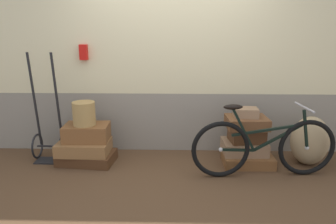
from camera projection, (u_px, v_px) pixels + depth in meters
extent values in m
cube|color=#513823|center=(171.00, 175.00, 3.88)|extent=(9.05, 5.20, 0.06)
cube|color=gray|center=(172.00, 120.00, 4.59)|extent=(7.05, 0.20, 0.82)
cube|color=beige|center=(172.00, 24.00, 4.24)|extent=(7.05, 0.20, 1.85)
cube|color=red|center=(84.00, 52.00, 4.23)|extent=(0.10, 0.08, 0.20)
cube|color=#4C2D19|center=(87.00, 157.00, 4.17)|extent=(0.75, 0.52, 0.13)
cube|color=olive|center=(84.00, 147.00, 4.12)|extent=(0.66, 0.46, 0.16)
cube|color=brown|center=(87.00, 132.00, 4.12)|extent=(0.57, 0.40, 0.21)
cube|color=brown|center=(247.00, 159.00, 4.11)|extent=(0.63, 0.46, 0.13)
cube|color=#937051|center=(244.00, 147.00, 4.12)|extent=(0.57, 0.42, 0.16)
cube|color=#4C2D19|center=(247.00, 134.00, 4.07)|extent=(0.45, 0.36, 0.19)
cube|color=brown|center=(247.00, 122.00, 4.01)|extent=(0.52, 0.42, 0.14)
cube|color=#937051|center=(246.00, 113.00, 3.99)|extent=(0.30, 0.23, 0.11)
cylinder|color=#A8844C|center=(84.00, 114.00, 4.04)|extent=(0.28, 0.28, 0.30)
torus|color=black|center=(37.00, 146.00, 4.28)|extent=(0.03, 0.33, 0.33)
torus|color=black|center=(64.00, 146.00, 4.28)|extent=(0.03, 0.33, 0.33)
cylinder|color=black|center=(50.00, 146.00, 4.28)|extent=(0.35, 0.02, 0.02)
cylinder|color=black|center=(35.00, 101.00, 4.12)|extent=(0.03, 0.16, 1.24)
cylinder|color=black|center=(57.00, 101.00, 4.11)|extent=(0.03, 0.16, 1.24)
cube|color=black|center=(48.00, 160.00, 4.21)|extent=(0.31, 0.22, 0.02)
ellipsoid|color=tan|center=(310.00, 141.00, 4.05)|extent=(0.47, 0.40, 0.63)
torus|color=black|center=(221.00, 150.00, 3.69)|extent=(0.68, 0.11, 0.68)
sphere|color=#B2B2B7|center=(221.00, 150.00, 3.69)|extent=(0.05, 0.05, 0.05)
torus|color=black|center=(307.00, 148.00, 3.75)|extent=(0.68, 0.11, 0.68)
sphere|color=#B2B2B7|center=(307.00, 148.00, 3.75)|extent=(0.05, 0.05, 0.05)
cube|color=black|center=(278.00, 138.00, 3.70)|extent=(0.56, 0.08, 0.33)
cube|color=black|center=(243.00, 130.00, 3.65)|extent=(0.30, 0.05, 0.52)
cube|color=black|center=(237.00, 150.00, 3.71)|extent=(0.39, 0.06, 0.04)
cube|color=black|center=(267.00, 130.00, 3.66)|extent=(0.82, 0.10, 0.14)
cube|color=black|center=(305.00, 129.00, 3.69)|extent=(0.11, 0.04, 0.47)
ellipsoid|color=black|center=(233.00, 107.00, 3.57)|extent=(0.23, 0.11, 0.06)
cylinder|color=#A5A5AD|center=(304.00, 107.00, 3.62)|extent=(0.06, 0.46, 0.02)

